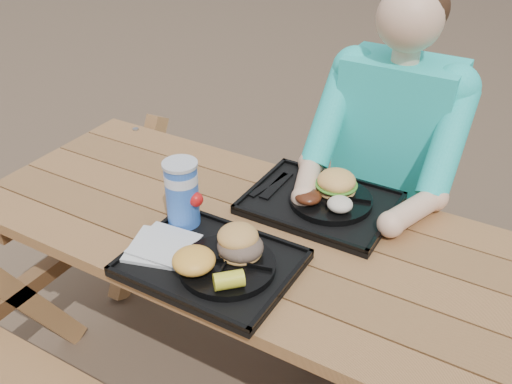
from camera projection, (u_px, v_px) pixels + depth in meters
The scene contains 17 objects.
picnic_table at pixel (256, 319), 1.91m from camera, with size 1.80×1.49×0.75m, color #999999, non-canonical shape.
tray_near at pixel (211, 264), 1.55m from camera, with size 0.45×0.35×0.02m, color black.
tray_far at pixel (320, 204), 1.80m from camera, with size 0.45×0.35×0.02m, color black.
plate_near at pixel (227, 266), 1.51m from camera, with size 0.26×0.26×0.02m, color black.
plate_far at pixel (331, 200), 1.78m from camera, with size 0.26×0.26×0.02m, color black.
napkin_stack at pixel (159, 246), 1.59m from camera, with size 0.16×0.16×0.02m, color silver.
soda_cup at pixel (182, 195), 1.65m from camera, with size 0.10×0.10×0.19m, color blue.
condiment_bbq at pixel (234, 233), 1.63m from camera, with size 0.04×0.04×0.03m, color black.
condiment_mustard at pixel (252, 242), 1.60m from camera, with size 0.04×0.04×0.03m, color gold.
sandwich at pixel (240, 235), 1.51m from camera, with size 0.12×0.12×0.12m, color #DE9C4E, non-canonical shape.
mac_cheese at pixel (194, 260), 1.47m from camera, with size 0.11×0.11×0.06m, color #FFB943.
corn_cob at pixel (229, 280), 1.42m from camera, with size 0.08×0.08×0.04m, color yellow, non-canonical shape.
cutlery_far at pixel (277, 185), 1.87m from camera, with size 0.03×0.18×0.01m, color black.
burger at pixel (337, 176), 1.78m from camera, with size 0.12×0.12×0.11m, color #F8AF57, non-canonical shape.
baked_beans at pixel (308, 197), 1.75m from camera, with size 0.08×0.08×0.04m, color #4F200F.
potato_salad at pixel (340, 204), 1.71m from camera, with size 0.08×0.08×0.04m, color silver.
diner at pixel (386, 190), 2.10m from camera, with size 0.48×0.84×1.28m, color #1AAEB9, non-canonical shape.
Camera 1 is at (0.69, -1.19, 1.76)m, focal length 40.00 mm.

